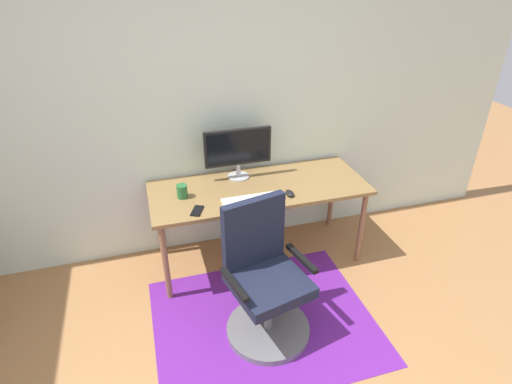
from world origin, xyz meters
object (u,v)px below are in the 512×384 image
at_px(coffee_cup, 182,191).
at_px(cell_phone, 197,211).
at_px(computer_mouse, 290,193).
at_px(office_chair, 265,287).
at_px(desk, 259,193).
at_px(keyboard, 251,200).
at_px(monitor, 238,149).

distance_m(coffee_cup, cell_phone, 0.25).
xyz_separation_m(computer_mouse, office_chair, (-0.38, -0.57, -0.35)).
bearing_deg(desk, cell_phone, -156.63).
bearing_deg(office_chair, keyboard, 70.16).
xyz_separation_m(keyboard, coffee_cup, (-0.48, 0.20, 0.04)).
bearing_deg(computer_mouse, keyboard, 179.54).
distance_m(desk, keyboard, 0.25).
bearing_deg(monitor, desk, -59.78).
distance_m(desk, coffee_cup, 0.62).
xyz_separation_m(monitor, coffee_cup, (-0.49, -0.20, -0.20)).
relative_size(computer_mouse, cell_phone, 0.74).
distance_m(monitor, office_chair, 1.14).
bearing_deg(coffee_cup, desk, 0.03).
relative_size(desk, computer_mouse, 16.65).
height_order(desk, keyboard, keyboard).
bearing_deg(computer_mouse, cell_phone, -177.56).
xyz_separation_m(cell_phone, office_chair, (0.34, -0.54, -0.34)).
xyz_separation_m(computer_mouse, coffee_cup, (-0.79, 0.20, 0.04)).
height_order(monitor, keyboard, monitor).
xyz_separation_m(monitor, office_chair, (-0.08, -0.98, -0.58)).
bearing_deg(office_chair, computer_mouse, 43.47).
distance_m(desk, computer_mouse, 0.28).
relative_size(coffee_cup, office_chair, 0.11).
relative_size(desk, monitor, 3.16).
bearing_deg(coffee_cup, monitor, 22.45).
height_order(monitor, cell_phone, monitor).
bearing_deg(keyboard, desk, 57.55).
bearing_deg(computer_mouse, office_chair, -123.44).
relative_size(keyboard, computer_mouse, 4.13).
relative_size(desk, keyboard, 4.03).
bearing_deg(coffee_cup, office_chair, -61.80).
bearing_deg(office_chair, coffee_cup, 105.11).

